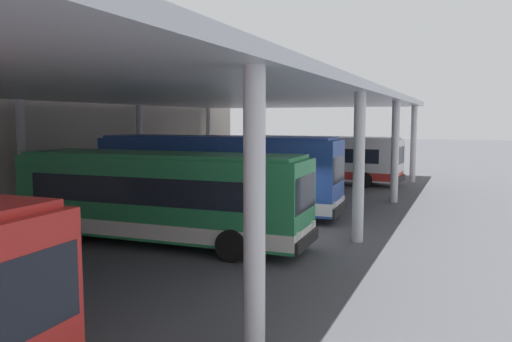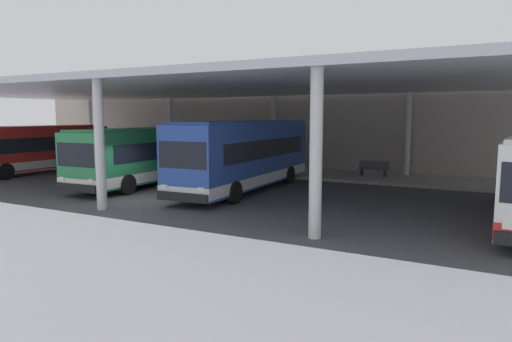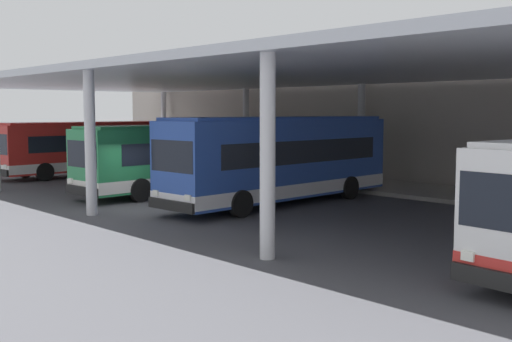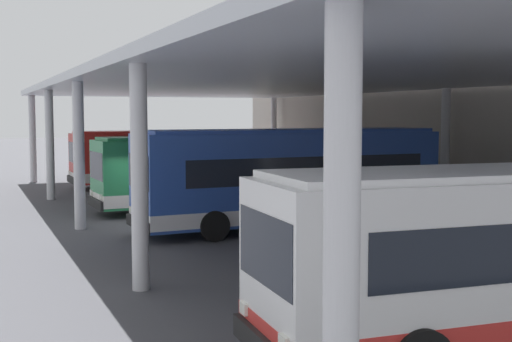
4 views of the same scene
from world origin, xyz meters
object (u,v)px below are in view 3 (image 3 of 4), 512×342
object	(u,v)px
bus_nearest_bay	(86,147)
bus_second_bay	(182,157)
bench_waiting	(478,184)
bus_middle_bay	(281,159)

from	to	relation	value
bus_nearest_bay	bus_second_bay	size ratio (longest dim) A/B	1.00
bus_second_bay	bench_waiting	world-z (taller)	bus_second_bay
bus_nearest_bay	bus_middle_bay	distance (m)	16.06
bus_second_bay	bench_waiting	bearing A→B (deg)	37.27
bus_second_bay	bus_nearest_bay	bearing A→B (deg)	177.17
bus_nearest_bay	bench_waiting	bearing A→B (deg)	19.84
bus_nearest_bay	bus_second_bay	distance (m)	10.33
bus_nearest_bay	bench_waiting	xyz separation A→B (m)	(20.90, 7.54, -0.99)
bus_nearest_bay	bench_waiting	distance (m)	22.24
bus_middle_bay	bus_second_bay	bearing A→B (deg)	-172.37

